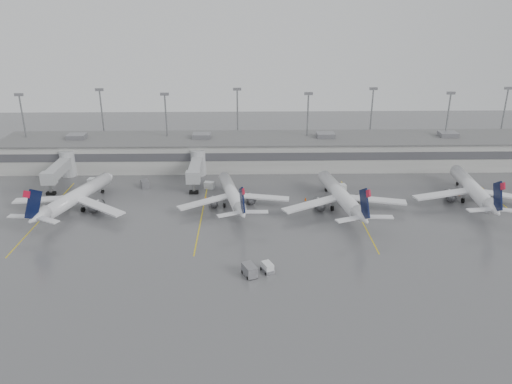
{
  "coord_description": "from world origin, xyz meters",
  "views": [
    {
      "loc": [
        -7.53,
        -78.75,
        45.38
      ],
      "look_at": [
        -5.4,
        24.0,
        5.0
      ],
      "focal_mm": 35.0,
      "sensor_mm": 36.0,
      "label": 1
    }
  ],
  "objects_px": {
    "jet_mid_left": "(232,194)",
    "jet_far_right": "(474,189)",
    "baggage_tug": "(268,268)",
    "jet_mid_right": "(342,196)",
    "jet_far_left": "(75,197)"
  },
  "relations": [
    {
      "from": "baggage_tug",
      "to": "jet_mid_right",
      "type": "bearing_deg",
      "value": 33.23
    },
    {
      "from": "jet_mid_right",
      "to": "jet_far_left",
      "type": "bearing_deg",
      "value": 170.49
    },
    {
      "from": "jet_mid_left",
      "to": "jet_far_right",
      "type": "relative_size",
      "value": 0.89
    },
    {
      "from": "jet_mid_right",
      "to": "baggage_tug",
      "type": "xyz_separation_m",
      "value": [
        -17.94,
        -27.54,
        -2.6
      ]
    },
    {
      "from": "jet_far_left",
      "to": "jet_mid_right",
      "type": "height_order",
      "value": "jet_mid_right"
    },
    {
      "from": "jet_mid_right",
      "to": "jet_far_right",
      "type": "xyz_separation_m",
      "value": [
        31.73,
        3.48,
        0.0
      ]
    },
    {
      "from": "jet_mid_left",
      "to": "baggage_tug",
      "type": "height_order",
      "value": "jet_mid_left"
    },
    {
      "from": "jet_far_right",
      "to": "jet_mid_left",
      "type": "bearing_deg",
      "value": -173.74
    },
    {
      "from": "jet_mid_right",
      "to": "baggage_tug",
      "type": "distance_m",
      "value": 32.97
    },
    {
      "from": "jet_mid_left",
      "to": "jet_mid_right",
      "type": "relative_size",
      "value": 0.89
    },
    {
      "from": "jet_mid_left",
      "to": "jet_far_right",
      "type": "distance_m",
      "value": 56.54
    },
    {
      "from": "baggage_tug",
      "to": "jet_mid_left",
      "type": "bearing_deg",
      "value": 79.2
    },
    {
      "from": "jet_far_right",
      "to": "baggage_tug",
      "type": "xyz_separation_m",
      "value": [
        -49.68,
        -31.02,
        -2.6
      ]
    },
    {
      "from": "jet_mid_left",
      "to": "jet_mid_right",
      "type": "xyz_separation_m",
      "value": [
        24.79,
        -2.43,
        0.34
      ]
    },
    {
      "from": "jet_mid_right",
      "to": "baggage_tug",
      "type": "bearing_deg",
      "value": -131.88
    }
  ]
}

